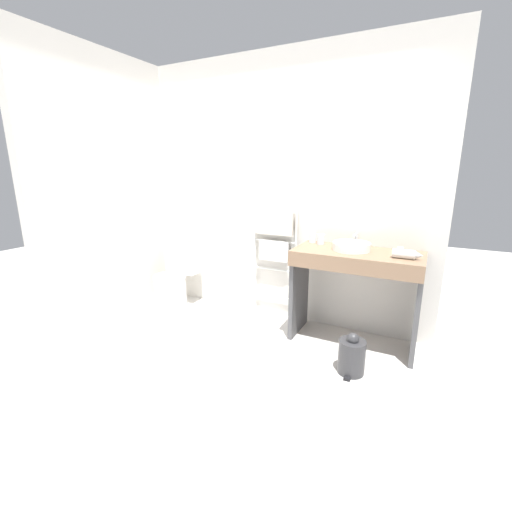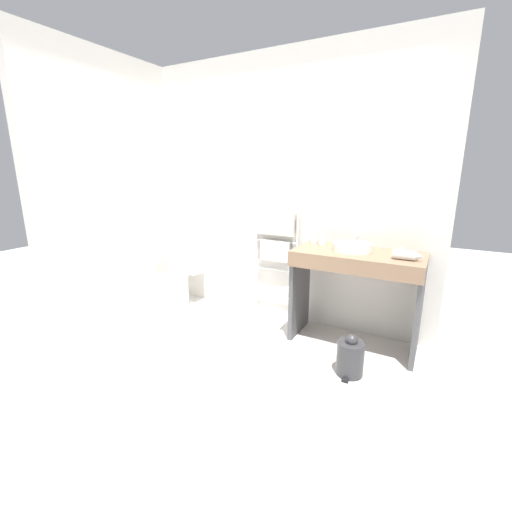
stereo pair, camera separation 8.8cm
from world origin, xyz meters
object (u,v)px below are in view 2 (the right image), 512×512
object	(u,v)px
cup_near_wall	(314,238)
trash_bin	(350,357)
hair_dryer	(406,255)
towel_radiator	(275,241)
cup_near_edge	(322,240)
toilet	(177,281)
sink_basin	(352,247)

from	to	relation	value
cup_near_wall	trash_bin	xyz separation A→B (m)	(0.57, -0.66, -0.77)
hair_dryer	trash_bin	bearing A→B (deg)	-123.59
towel_radiator	cup_near_edge	size ratio (longest dim) A/B	12.38
toilet	trash_bin	bearing A→B (deg)	-10.79
towel_radiator	cup_near_wall	world-z (taller)	towel_radiator
towel_radiator	cup_near_edge	distance (m)	0.54
towel_radiator	sink_basin	distance (m)	0.87
cup_near_edge	trash_bin	bearing A→B (deg)	-52.90
toilet	cup_near_edge	bearing A→B (deg)	8.02
cup_near_wall	cup_near_edge	world-z (taller)	cup_near_edge
sink_basin	cup_near_wall	size ratio (longest dim) A/B	3.51
towel_radiator	cup_near_edge	xyz separation A→B (m)	(0.53, -0.08, 0.09)
cup_near_wall	cup_near_edge	size ratio (longest dim) A/B	0.96
hair_dryer	trash_bin	distance (m)	0.92
cup_near_wall	hair_dryer	distance (m)	0.89
cup_near_wall	cup_near_edge	xyz separation A→B (m)	(0.09, -0.03, 0.00)
toilet	cup_near_edge	world-z (taller)	cup_near_edge
towel_radiator	toilet	bearing A→B (deg)	-164.27
toilet	sink_basin	world-z (taller)	sink_basin
sink_basin	trash_bin	distance (m)	0.94
sink_basin	toilet	bearing A→B (deg)	-176.75
toilet	cup_near_edge	xyz separation A→B (m)	(1.63, 0.23, 0.61)
cup_near_wall	toilet	bearing A→B (deg)	-170.25
toilet	sink_basin	bearing A→B (deg)	3.25
cup_near_edge	toilet	bearing A→B (deg)	-171.98
cup_near_edge	cup_near_wall	bearing A→B (deg)	159.90
sink_basin	trash_bin	xyz separation A→B (m)	(0.16, -0.51, -0.77)
hair_dryer	cup_near_wall	bearing A→B (deg)	164.54
towel_radiator	trash_bin	size ratio (longest dim) A/B	3.49
toilet	trash_bin	distance (m)	2.15
towel_radiator	cup_near_wall	xyz separation A→B (m)	(0.43, -0.05, 0.08)
toilet	hair_dryer	xyz separation A→B (m)	(2.39, 0.03, 0.60)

